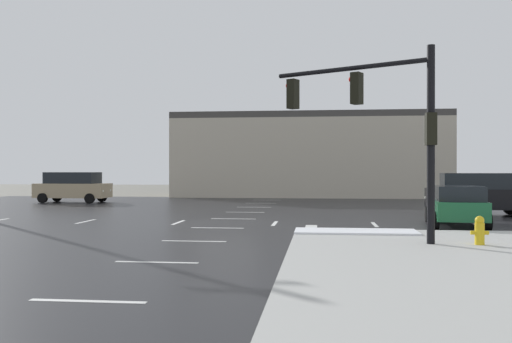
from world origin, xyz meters
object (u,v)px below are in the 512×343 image
object	(u,v)px
traffic_signal_mast	(383,113)
fire_hydrant	(480,230)
suv_black	(479,193)
sedan_green	(456,205)
suv_tan	(73,187)

from	to	relation	value
traffic_signal_mast	fire_hydrant	xyz separation A→B (m)	(2.55, -0.73, -3.33)
fire_hydrant	suv_black	distance (m)	12.34
suv_black	sedan_green	world-z (taller)	suv_black
suv_black	suv_tan	bearing A→B (deg)	-15.06
fire_hydrant	suv_tan	xyz separation A→B (m)	(-20.83, 20.28, 0.55)
sedan_green	suv_tan	bearing A→B (deg)	63.00
sedan_green	suv_black	bearing A→B (deg)	-17.12
suv_black	suv_tan	size ratio (longest dim) A/B	1.01
suv_black	fire_hydrant	bearing A→B (deg)	79.27
fire_hydrant	suv_tan	world-z (taller)	suv_tan
sedan_green	fire_hydrant	bearing A→B (deg)	177.89
sedan_green	suv_tan	world-z (taller)	suv_tan
traffic_signal_mast	suv_black	size ratio (longest dim) A/B	1.12
suv_tan	traffic_signal_mast	bearing A→B (deg)	-45.30
traffic_signal_mast	sedan_green	distance (m)	7.28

